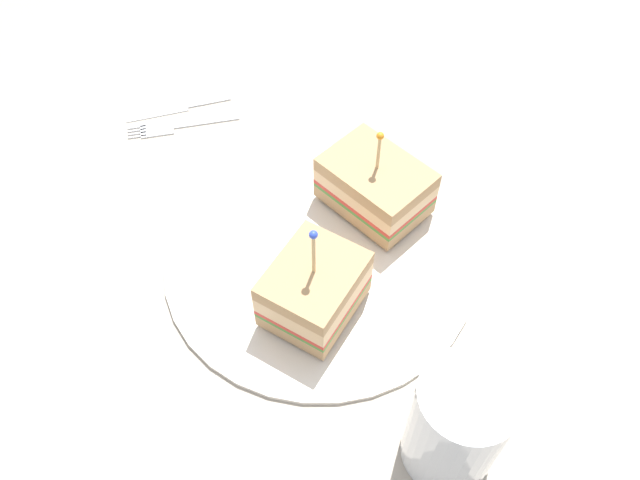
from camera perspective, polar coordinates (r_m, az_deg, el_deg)
The scene contains 7 objects.
ground_plane at distance 62.69cm, azimuth 0.00°, elevation -2.16°, with size 98.26×98.26×2.00cm, color #9E9384.
plate at distance 61.48cm, azimuth 0.00°, elevation -1.38°, with size 29.35×29.35×0.96cm, color silver.
sandwich_half_front at distance 55.54cm, azimuth -0.52°, elevation -4.31°, with size 10.80×10.48×10.82cm.
sandwich_half_back at distance 63.06cm, azimuth 4.85°, elevation 4.78°, with size 12.06×11.63×9.54cm.
drink_glass at distance 49.75cm, azimuth 11.77°, elevation -15.74°, with size 6.98×6.98×10.88cm.
fork at distance 75.26cm, azimuth -12.93°, elevation 9.65°, with size 2.59×12.42×0.35cm.
knife at distance 77.44cm, azimuth -12.77°, elevation 11.18°, with size 3.22×11.96×0.35cm.
Camera 1 is at (-35.29, 3.58, 50.69)cm, focal length 36.56 mm.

